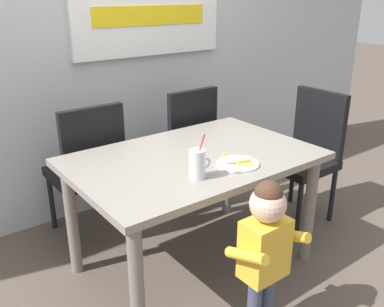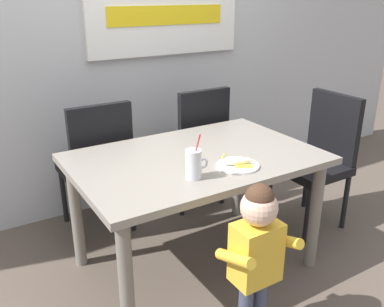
% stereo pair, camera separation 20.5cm
% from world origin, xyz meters
% --- Properties ---
extents(ground_plane, '(24.00, 24.00, 0.00)m').
position_xyz_m(ground_plane, '(0.00, 0.00, 0.00)').
color(ground_plane, brown).
extents(back_wall, '(6.40, 0.17, 2.90)m').
position_xyz_m(back_wall, '(0.01, 1.12, 1.45)').
color(back_wall, silver).
rests_on(back_wall, ground).
extents(dining_table, '(1.39, 0.92, 0.74)m').
position_xyz_m(dining_table, '(0.00, 0.00, 0.64)').
color(dining_table, gray).
rests_on(dining_table, ground).
extents(dining_chair_left, '(0.44, 0.44, 0.96)m').
position_xyz_m(dining_chair_left, '(-0.36, 0.68, 0.54)').
color(dining_chair_left, black).
rests_on(dining_chair_left, ground).
extents(dining_chair_right, '(0.44, 0.44, 0.96)m').
position_xyz_m(dining_chair_right, '(0.43, 0.69, 0.54)').
color(dining_chair_right, black).
rests_on(dining_chair_right, ground).
extents(dining_chair_far, '(0.44, 0.44, 0.96)m').
position_xyz_m(dining_chair_far, '(1.04, 0.00, 0.54)').
color(dining_chair_far, black).
rests_on(dining_chair_far, ground).
extents(toddler_standing, '(0.33, 0.24, 0.84)m').
position_xyz_m(toddler_standing, '(-0.07, -0.65, 0.53)').
color(toddler_standing, '#3F4760').
rests_on(toddler_standing, ground).
extents(milk_cup, '(0.13, 0.09, 0.25)m').
position_xyz_m(milk_cup, '(-0.17, -0.26, 0.81)').
color(milk_cup, silver).
rests_on(milk_cup, dining_table).
extents(snack_plate, '(0.23, 0.23, 0.01)m').
position_xyz_m(snack_plate, '(0.11, -0.25, 0.74)').
color(snack_plate, white).
rests_on(snack_plate, dining_table).
extents(peeled_banana, '(0.17, 0.14, 0.07)m').
position_xyz_m(peeled_banana, '(0.10, -0.26, 0.77)').
color(peeled_banana, '#F4EAC6').
rests_on(peeled_banana, snack_plate).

